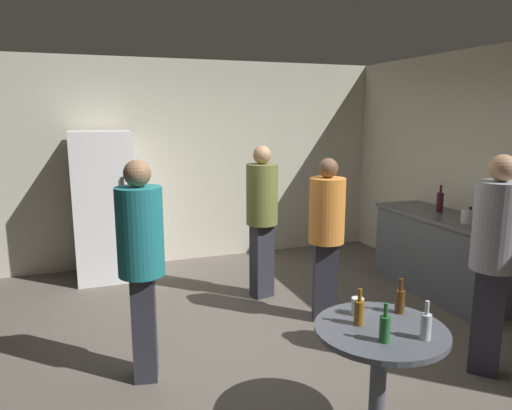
% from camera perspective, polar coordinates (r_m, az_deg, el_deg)
% --- Properties ---
extents(ground_plane, '(5.20, 5.20, 0.10)m').
position_cam_1_polar(ground_plane, '(4.45, 1.06, -16.44)').
color(ground_plane, '#5B544C').
extents(wall_back, '(5.32, 0.06, 2.70)m').
position_cam_1_polar(wall_back, '(6.50, -7.24, 5.17)').
color(wall_back, beige).
rests_on(wall_back, ground_plane).
extents(wall_side_right, '(0.06, 5.20, 2.70)m').
position_cam_1_polar(wall_side_right, '(5.51, 27.62, 2.97)').
color(wall_side_right, beige).
rests_on(wall_side_right, ground_plane).
extents(refrigerator, '(0.70, 0.68, 1.80)m').
position_cam_1_polar(refrigerator, '(5.99, -17.90, -0.13)').
color(refrigerator, white).
rests_on(refrigerator, ground_plane).
extents(kitchen_counter, '(0.64, 1.73, 0.90)m').
position_cam_1_polar(kitchen_counter, '(5.71, 21.59, -5.52)').
color(kitchen_counter, '#4C515B').
rests_on(kitchen_counter, ground_plane).
extents(kettle, '(0.24, 0.17, 0.18)m').
position_cam_1_polar(kettle, '(5.28, 24.45, -1.24)').
color(kettle, '#B2B2B7').
rests_on(kettle, kitchen_counter).
extents(wine_bottle_on_counter, '(0.08, 0.08, 0.31)m').
position_cam_1_polar(wine_bottle_on_counter, '(5.74, 21.34, 0.38)').
color(wine_bottle_on_counter, '#3F141E').
rests_on(wine_bottle_on_counter, kitchen_counter).
extents(foreground_table, '(0.80, 0.80, 0.73)m').
position_cam_1_polar(foreground_table, '(3.07, 14.76, -15.91)').
color(foreground_table, '#4C515B').
rests_on(foreground_table, ground_plane).
extents(beer_bottle_amber, '(0.06, 0.06, 0.23)m').
position_cam_1_polar(beer_bottle_amber, '(3.00, 12.36, -12.48)').
color(beer_bottle_amber, '#8C5919').
rests_on(beer_bottle_amber, foreground_table).
extents(beer_bottle_brown, '(0.06, 0.06, 0.23)m').
position_cam_1_polar(beer_bottle_brown, '(3.23, 17.01, -10.97)').
color(beer_bottle_brown, '#593314').
rests_on(beer_bottle_brown, foreground_table).
extents(beer_bottle_green, '(0.06, 0.06, 0.23)m').
position_cam_1_polar(beer_bottle_green, '(2.82, 15.31, -14.13)').
color(beer_bottle_green, '#26662D').
rests_on(beer_bottle_green, foreground_table).
extents(beer_bottle_clear, '(0.06, 0.06, 0.23)m').
position_cam_1_polar(beer_bottle_clear, '(2.92, 19.84, -13.52)').
color(beer_bottle_clear, silver).
rests_on(beer_bottle_clear, foreground_table).
extents(plastic_cup_white, '(0.08, 0.08, 0.11)m').
position_cam_1_polar(plastic_cup_white, '(3.14, 12.17, -11.87)').
color(plastic_cup_white, white).
rests_on(plastic_cup_white, foreground_table).
extents(person_in_orange_shirt, '(0.43, 0.43, 1.59)m').
position_cam_1_polar(person_in_orange_shirt, '(4.55, 8.52, -2.73)').
color(person_in_orange_shirt, '#2D2D38').
rests_on(person_in_orange_shirt, ground_plane).
extents(person_in_gray_shirt, '(0.48, 0.48, 1.71)m').
position_cam_1_polar(person_in_gray_shirt, '(3.97, 26.90, -4.75)').
color(person_in_gray_shirt, '#2D2D38').
rests_on(person_in_gray_shirt, ground_plane).
extents(person_in_teal_shirt, '(0.40, 0.40, 1.68)m').
position_cam_1_polar(person_in_teal_shirt, '(3.58, -13.72, -5.83)').
color(person_in_teal_shirt, '#2D2D38').
rests_on(person_in_teal_shirt, ground_plane).
extents(person_in_olive_shirt, '(0.41, 0.41, 1.67)m').
position_cam_1_polar(person_in_olive_shirt, '(5.08, 0.73, -0.62)').
color(person_in_olive_shirt, '#2D2D38').
rests_on(person_in_olive_shirt, ground_plane).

